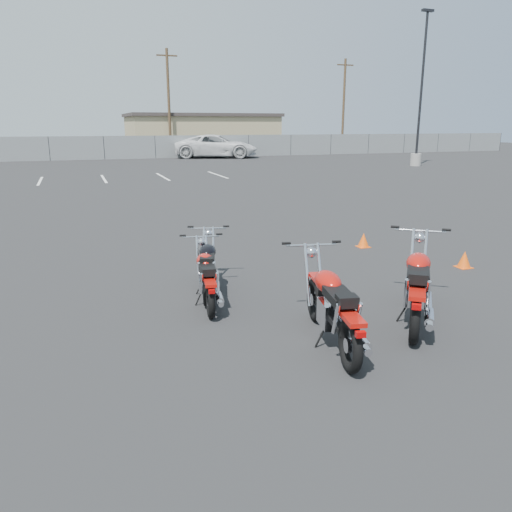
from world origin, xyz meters
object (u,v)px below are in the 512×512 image
object	(u,v)px
motorcycle_front_red	(207,278)
motorcycle_third_red	(332,306)
motorcycle_second_black	(208,267)
white_van	(216,139)
motorcycle_rear_red	(418,286)

from	to	relation	value
motorcycle_front_red	motorcycle_third_red	bearing A→B (deg)	-60.76
motorcycle_second_black	white_van	xyz separation A→B (m)	(9.33, 32.92, 1.05)
motorcycle_rear_red	motorcycle_third_red	bearing A→B (deg)	-170.18
motorcycle_front_red	motorcycle_rear_red	world-z (taller)	motorcycle_rear_red
motorcycle_front_red	motorcycle_second_black	distance (m)	0.51
motorcycle_second_black	motorcycle_third_red	bearing A→B (deg)	-68.77
motorcycle_second_black	motorcycle_rear_red	xyz separation A→B (m)	(2.42, -2.20, 0.09)
motorcycle_rear_red	white_van	size ratio (longest dim) A/B	0.27
motorcycle_second_black	white_van	world-z (taller)	white_van
motorcycle_third_red	motorcycle_front_red	bearing A→B (deg)	119.24
motorcycle_front_red	motorcycle_third_red	world-z (taller)	motorcycle_third_red
motorcycle_front_red	white_van	size ratio (longest dim) A/B	0.24
motorcycle_front_red	motorcycle_second_black	size ratio (longest dim) A/B	0.97
motorcycle_front_red	motorcycle_rear_red	bearing A→B (deg)	-33.67
motorcycle_third_red	white_van	xyz separation A→B (m)	(8.37, 35.37, 0.99)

